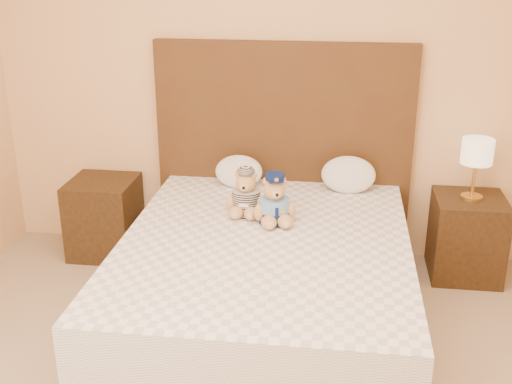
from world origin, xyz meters
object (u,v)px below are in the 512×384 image
Objects in this scene: bed at (265,283)px; nightstand_left at (104,217)px; teddy_police at (274,199)px; pillow_left at (239,170)px; teddy_prisoner at (246,192)px; pillow_right at (349,173)px; lamp at (477,154)px; nightstand_right at (466,237)px.

bed and nightstand_left have the same top height.
teddy_police is 0.94× the size of pillow_left.
pillow_right is at bearing 39.76° from teddy_prisoner.
pillow_right reaches higher than bed.
teddy_police is at bearing -155.44° from lamp.
teddy_prisoner is (1.09, -0.45, 0.42)m from nightstand_left.
pillow_right is (-0.80, 0.03, 0.40)m from nightstand_right.
nightstand_left is at bearing 180.00° from nightstand_right.
pillow_left is at bearing 105.84° from teddy_prisoner.
pillow_right is at bearing 61.32° from bed.
nightstand_right is (2.50, 0.00, 0.00)m from nightstand_left.
teddy_prisoner is 0.88× the size of pillow_left.
nightstand_left is at bearing 147.38° from bed.
bed is at bearing -147.38° from nightstand_right.
teddy_prisoner is 0.50m from pillow_left.
nightstand_right is 0.57m from lamp.
lamp reaches higher than pillow_left.
pillow_left is (-0.12, 0.48, -0.03)m from teddy_prisoner.
nightstand_right is 1.54× the size of pillow_right.
teddy_police is 0.73m from pillow_right.
teddy_prisoner is (-0.18, 0.11, -0.01)m from teddy_police.
nightstand_left is 1.04m from pillow_left.
lamp reaches higher than bed.
teddy_prisoner reaches higher than pillow_right.
nightstand_left is 2.50m from nightstand_right.
pillow_right is at bearing 1.01° from nightstand_left.
bed is 0.49m from teddy_police.
pillow_left is at bearing 100.63° from teddy_police.
lamp is 1.49m from teddy_prisoner.
lamp is at bearing 32.62° from bed.
lamp is 1.32× the size of teddy_police.
teddy_police is (-1.23, -0.56, 0.43)m from nightstand_right.
teddy_prisoner is at bearing -162.22° from lamp.
pillow_left is (-0.31, 0.59, -0.04)m from teddy_police.
lamp is (1.25, 0.80, 0.57)m from bed.
lamp reaches higher than teddy_prisoner.
pillow_right is (0.61, 0.48, -0.01)m from teddy_prisoner.
teddy_police is (1.27, -0.56, 0.43)m from nightstand_left.
nightstand_right is at bearing 7.76° from teddy_police.
teddy_prisoner is 0.79× the size of pillow_right.
pillow_right reaches higher than pillow_left.
bed is 3.64× the size of nightstand_left.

